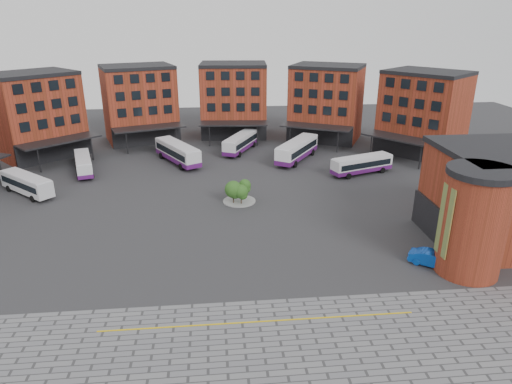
{
  "coord_description": "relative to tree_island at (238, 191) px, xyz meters",
  "views": [
    {
      "loc": [
        -1.24,
        -44.82,
        23.57
      ],
      "look_at": [
        3.6,
        5.07,
        4.0
      ],
      "focal_mm": 32.0,
      "sensor_mm": 36.0,
      "label": 1
    }
  ],
  "objects": [
    {
      "name": "bus_e",
      "position": [
        11.23,
        18.27,
        0.15
      ],
      "size": [
        9.11,
        11.81,
        3.46
      ],
      "rotation": [
        0.0,
        0.0,
        -0.58
      ],
      "color": "white",
      "rests_on": "ground"
    },
    {
      "name": "bus_d",
      "position": [
        1.92,
        24.61,
        -0.04
      ],
      "size": [
        7.17,
        11.03,
        3.11
      ],
      "rotation": [
        0.0,
        0.0,
        -0.46
      ],
      "color": "silver",
      "rests_on": "ground"
    },
    {
      "name": "ground",
      "position": [
        -1.86,
        -11.52,
        -1.73
      ],
      "size": [
        160.0,
        160.0,
        0.0
      ],
      "primitive_type": "plane",
      "color": "#28282B",
      "rests_on": "ground"
    },
    {
      "name": "tree_island",
      "position": [
        0.0,
        0.0,
        0.0
      ],
      "size": [
        4.4,
        4.4,
        3.16
      ],
      "color": "gray",
      "rests_on": "ground"
    },
    {
      "name": "bus_f",
      "position": [
        20.07,
        10.03,
        -0.15
      ],
      "size": [
        10.51,
        5.77,
        2.91
      ],
      "rotation": [
        0.0,
        0.0,
        -1.22
      ],
      "color": "silver",
      "rests_on": "ground"
    },
    {
      "name": "bus_b",
      "position": [
        -23.71,
        14.91,
        -0.23
      ],
      "size": [
        4.98,
        10.06,
        2.77
      ],
      "rotation": [
        0.0,
        0.0,
        0.29
      ],
      "color": "silver",
      "rests_on": "ground"
    },
    {
      "name": "bus_a",
      "position": [
        -29.18,
        5.99,
        -0.04
      ],
      "size": [
        9.01,
        8.47,
        2.85
      ],
      "rotation": [
        0.0,
        0.0,
        0.83
      ],
      "color": "silver",
      "rests_on": "ground"
    },
    {
      "name": "east_building",
      "position": [
        26.84,
        -14.57,
        3.56
      ],
      "size": [
        17.4,
        15.4,
        10.6
      ],
      "color": "maroon",
      "rests_on": "ground"
    },
    {
      "name": "main_building",
      "position": [
        -6.63,
        26.73,
        5.5
      ],
      "size": [
        94.14,
        42.48,
        14.6
      ],
      "color": "maroon",
      "rests_on": "ground"
    },
    {
      "name": "yellow_line",
      "position": [
        0.14,
        -25.52,
        -1.7
      ],
      "size": [
        26.0,
        0.15,
        0.02
      ],
      "primitive_type": "cube",
      "color": "gold",
      "rests_on": "paving_zone"
    },
    {
      "name": "bus_c",
      "position": [
        -9.15,
        18.67,
        0.11
      ],
      "size": [
        8.32,
        11.89,
        3.4
      ],
      "rotation": [
        0.0,
        0.0,
        0.51
      ],
      "color": "silver",
      "rests_on": "ground"
    },
    {
      "name": "blue_car",
      "position": [
        18.38,
        -18.26,
        -0.96
      ],
      "size": [
        4.73,
        4.08,
        1.54
      ],
      "primitive_type": "imported",
      "rotation": [
        0.0,
        0.0,
        0.94
      ],
      "color": "#0D43B2",
      "rests_on": "ground"
    }
  ]
}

